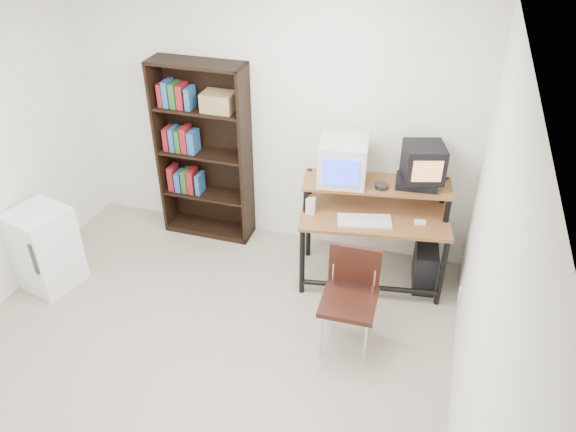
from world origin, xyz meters
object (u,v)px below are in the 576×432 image
(school_chair, at_px, (351,289))
(mini_fridge, at_px, (45,248))
(crt_tv, at_px, (423,162))
(bookshelf, at_px, (204,150))
(pc_tower, at_px, (425,264))
(crt_monitor, at_px, (343,161))
(computer_desk, at_px, (374,216))

(school_chair, relative_size, mini_fridge, 1.10)
(crt_tv, distance_m, bookshelf, 2.17)
(pc_tower, bearing_deg, school_chair, -125.99)
(crt_monitor, bearing_deg, pc_tower, -7.43)
(mini_fridge, bearing_deg, crt_monitor, 36.68)
(school_chair, distance_m, mini_fridge, 2.85)
(crt_monitor, relative_size, school_chair, 0.54)
(crt_monitor, bearing_deg, mini_fridge, -164.72)
(computer_desk, bearing_deg, crt_monitor, 158.15)
(mini_fridge, bearing_deg, computer_desk, 33.04)
(crt_monitor, height_order, crt_tv, crt_tv)
(mini_fridge, bearing_deg, pc_tower, 31.41)
(pc_tower, distance_m, bookshelf, 2.43)
(crt_tv, height_order, school_chair, crt_tv)
(crt_tv, height_order, mini_fridge, crt_tv)
(crt_monitor, xyz_separation_m, school_chair, (0.30, -0.95, -0.63))
(computer_desk, height_order, school_chair, computer_desk)
(crt_monitor, height_order, school_chair, crt_monitor)
(computer_desk, xyz_separation_m, crt_tv, (0.36, 0.18, 0.51))
(crt_monitor, distance_m, school_chair, 1.18)
(bookshelf, bearing_deg, crt_tv, -3.56)
(crt_monitor, distance_m, pc_tower, 1.27)
(pc_tower, bearing_deg, bookshelf, 167.62)
(crt_tv, bearing_deg, mini_fridge, -177.19)
(crt_tv, bearing_deg, school_chair, -126.59)
(computer_desk, xyz_separation_m, mini_fridge, (-2.87, -0.95, -0.30))
(computer_desk, relative_size, bookshelf, 0.76)
(mini_fridge, bearing_deg, crt_tv, 34.03)
(school_chair, bearing_deg, crt_tv, 68.43)
(school_chair, height_order, mini_fridge, school_chair)
(computer_desk, bearing_deg, bookshelf, 160.75)
(computer_desk, xyz_separation_m, school_chair, (-0.03, -0.88, -0.16))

